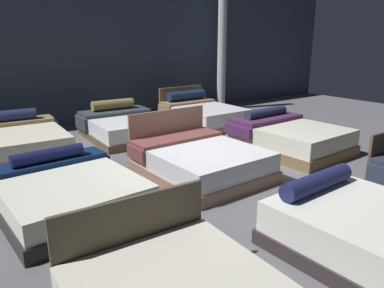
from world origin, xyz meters
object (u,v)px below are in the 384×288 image
object	(u,v)px
bed_7	(124,126)
bed_8	(202,114)
bed_1	(377,236)
bed_3	(67,192)
bed_6	(20,141)
bed_5	(288,137)
bed_4	(199,160)
support_pillar	(222,51)

from	to	relation	value
bed_7	bed_8	size ratio (longest dim) A/B	0.97
bed_1	bed_7	xyz separation A→B (m)	(0.03, 5.76, -0.00)
bed_3	bed_6	bearing A→B (deg)	85.98
bed_1	bed_5	xyz separation A→B (m)	(2.19, 2.97, 0.02)
bed_3	bed_4	bearing A→B (deg)	-3.83
bed_3	support_pillar	xyz separation A→B (m)	(6.09, 4.19, 1.52)
bed_5	bed_3	bearing A→B (deg)	178.67
bed_7	support_pillar	distance (m)	4.39
bed_1	bed_3	distance (m)	3.62
bed_3	support_pillar	world-z (taller)	support_pillar
bed_6	bed_3	bearing A→B (deg)	-88.09
bed_8	bed_7	bearing A→B (deg)	-179.05
bed_1	bed_8	xyz separation A→B (m)	(2.22, 5.80, 0.01)
bed_3	support_pillar	size ratio (longest dim) A/B	0.57
bed_1	bed_5	distance (m)	3.69
bed_1	support_pillar	bearing A→B (deg)	58.88
bed_7	bed_8	distance (m)	2.18
bed_5	bed_6	xyz separation A→B (m)	(-4.30, 2.89, -0.03)
bed_3	bed_7	world-z (taller)	bed_7
bed_4	bed_7	distance (m)	2.87
bed_3	bed_1	bearing A→B (deg)	-56.89
support_pillar	bed_1	bearing A→B (deg)	-119.00
bed_3	bed_6	size ratio (longest dim) A/B	0.94
bed_3	bed_7	xyz separation A→B (m)	(2.18, 2.85, 0.02)
bed_6	bed_1	bearing A→B (deg)	-67.56
support_pillar	bed_3	bearing A→B (deg)	-145.47
bed_3	support_pillar	bearing A→B (deg)	31.17
bed_1	support_pillar	distance (m)	8.25
bed_8	support_pillar	world-z (taller)	support_pillar
bed_3	bed_5	bearing A→B (deg)	-2.54
bed_7	bed_3	bearing A→B (deg)	-125.13
bed_1	bed_5	world-z (taller)	bed_5
bed_4	bed_7	bearing A→B (deg)	87.19
bed_4	bed_1	bearing A→B (deg)	-90.82
bed_4	bed_5	size ratio (longest dim) A/B	0.95
bed_3	bed_8	world-z (taller)	bed_8
bed_7	bed_6	bearing A→B (deg)	179.74
bed_1	bed_4	distance (m)	2.89
bed_4	bed_8	bearing A→B (deg)	50.72
bed_4	bed_6	bearing A→B (deg)	123.57
bed_6	bed_8	distance (m)	4.33
support_pillar	bed_5	bearing A→B (deg)	-112.96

